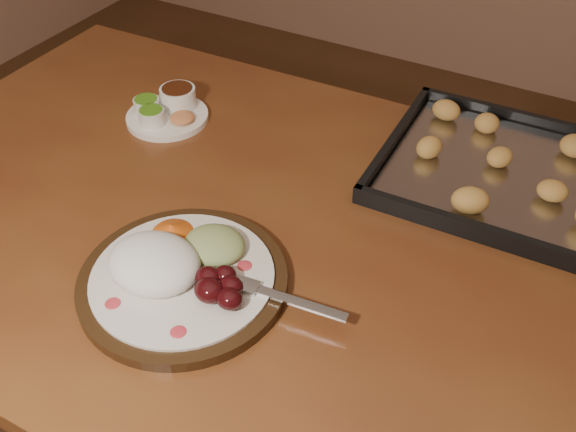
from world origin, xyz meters
The scene contains 4 objects.
dining_table centered at (0.10, -0.03, 0.65)m, with size 1.52×0.93×0.75m.
dinner_plate centered at (0.04, -0.20, 0.77)m, with size 0.39×0.30×0.07m.
condiment_saucer centered at (-0.25, 0.15, 0.77)m, with size 0.16×0.16×0.05m.
baking_tray centered at (0.42, 0.28, 0.77)m, with size 0.51×0.38×0.05m.
Camera 1 is at (0.48, -0.68, 1.44)m, focal length 40.00 mm.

